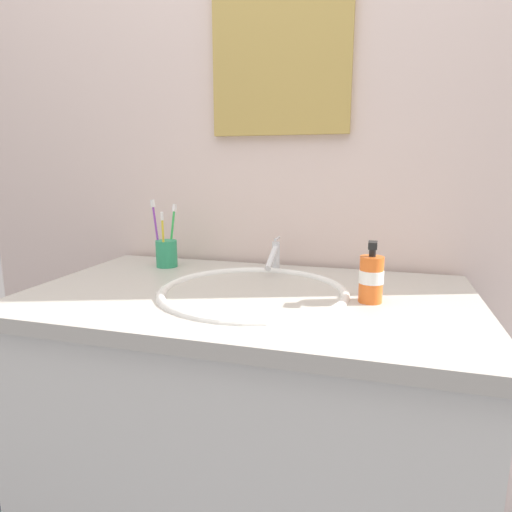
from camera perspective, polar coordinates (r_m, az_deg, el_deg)
tiled_wall_back at (r=1.45m, az=3.32°, el=10.46°), size 2.34×0.04×2.40m
vanity_counter at (r=1.33m, az=-0.98°, el=-23.79°), size 1.14×0.67×0.91m
sink_basin at (r=1.14m, az=-0.42°, el=-6.61°), size 0.49×0.49×0.11m
faucet at (r=1.33m, az=2.41°, el=0.01°), size 0.02×0.15×0.10m
toothbrush_cup at (r=1.43m, az=-11.59°, el=0.31°), size 0.07×0.07×0.09m
toothbrush_purple at (r=1.44m, az=-12.91°, el=3.54°), size 0.04×0.02×0.21m
toothbrush_yellow at (r=1.39m, az=-12.03°, el=2.58°), size 0.02×0.03×0.18m
toothbrush_green at (r=1.45m, az=-10.88°, el=3.31°), size 0.01×0.06×0.19m
soap_dispenser at (r=1.06m, az=14.78°, el=-2.80°), size 0.06×0.06×0.15m
wall_mirror at (r=1.46m, az=3.23°, el=25.88°), size 0.43×0.02×0.53m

